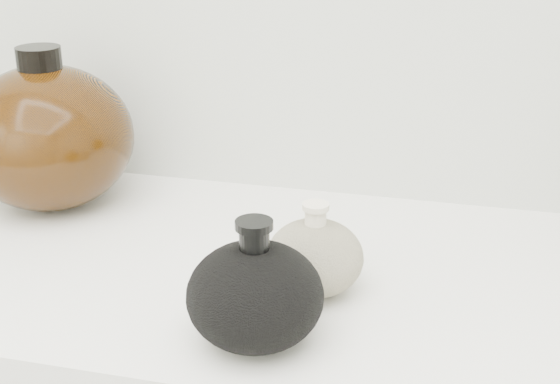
# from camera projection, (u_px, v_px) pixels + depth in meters

# --- Properties ---
(black_gourd_vase) EXTENTS (0.15, 0.15, 0.13)m
(black_gourd_vase) POSITION_uv_depth(u_px,v_px,m) (255.00, 295.00, 0.76)
(black_gourd_vase) COLOR black
(black_gourd_vase) RESTS_ON display_counter
(cream_gourd_vase) EXTENTS (0.12, 0.12, 0.11)m
(cream_gourd_vase) POSITION_uv_depth(u_px,v_px,m) (315.00, 257.00, 0.86)
(cream_gourd_vase) COLOR beige
(cream_gourd_vase) RESTS_ON display_counter
(left_round_pot) EXTENTS (0.28, 0.28, 0.23)m
(left_round_pot) POSITION_uv_depth(u_px,v_px,m) (48.00, 137.00, 1.08)
(left_round_pot) COLOR black
(left_round_pot) RESTS_ON display_counter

